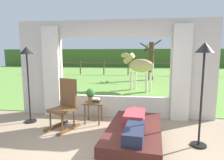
% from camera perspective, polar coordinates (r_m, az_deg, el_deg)
% --- Properties ---
extents(back_wall_with_window, '(5.20, 0.12, 2.55)m').
position_cam_1_polar(back_wall_with_window, '(4.93, 0.66, 3.02)').
color(back_wall_with_window, beige).
rests_on(back_wall_with_window, ground_plane).
extents(curtain_panel_left, '(0.44, 0.10, 2.40)m').
position_cam_1_polar(curtain_panel_left, '(5.26, -18.14, 2.40)').
color(curtain_panel_left, silver).
rests_on(curtain_panel_left, ground_plane).
extents(curtain_panel_right, '(0.44, 0.10, 2.40)m').
position_cam_1_polar(curtain_panel_right, '(4.90, 20.52, 1.91)').
color(curtain_panel_right, silver).
rests_on(curtain_panel_right, ground_plane).
extents(outdoor_pasture_lawn, '(36.00, 21.68, 0.02)m').
position_cam_1_polar(outdoor_pasture_lawn, '(15.88, 5.06, 1.81)').
color(outdoor_pasture_lawn, olive).
rests_on(outdoor_pasture_lawn, ground_plane).
extents(distant_hill_ridge, '(36.00, 2.00, 2.40)m').
position_cam_1_polar(distant_hill_ridge, '(25.63, 5.89, 6.74)').
color(distant_hill_ridge, '#44662C').
rests_on(distant_hill_ridge, ground_plane).
extents(recliner_sofa, '(1.08, 1.79, 0.42)m').
position_cam_1_polar(recliner_sofa, '(3.42, 6.85, -17.16)').
color(recliner_sofa, black).
rests_on(recliner_sofa, ground_plane).
extents(reclining_person, '(0.40, 1.44, 0.22)m').
position_cam_1_polar(reclining_person, '(3.26, 6.93, -12.69)').
color(reclining_person, '#B23338').
rests_on(reclining_person, recliner_sofa).
extents(rocking_chair, '(0.70, 0.81, 1.12)m').
position_cam_1_polar(rocking_chair, '(4.36, -14.21, -7.25)').
color(rocking_chair, brown).
rests_on(rocking_chair, ground_plane).
extents(side_table, '(0.44, 0.44, 0.52)m').
position_cam_1_polar(side_table, '(4.58, -5.75, -7.86)').
color(side_table, brown).
rests_on(side_table, ground_plane).
extents(potted_plant, '(0.22, 0.22, 0.32)m').
position_cam_1_polar(potted_plant, '(4.59, -6.61, -4.29)').
color(potted_plant, '#9E6042').
rests_on(potted_plant, side_table).
extents(book_stack, '(0.21, 0.17, 0.11)m').
position_cam_1_polar(book_stack, '(4.47, -4.87, -6.27)').
color(book_stack, '#337247').
rests_on(book_stack, side_table).
extents(floor_lamp_left, '(0.32, 0.32, 1.85)m').
position_cam_1_polar(floor_lamp_left, '(4.88, -24.66, 5.13)').
color(floor_lamp_left, black).
rests_on(floor_lamp_left, ground_plane).
extents(floor_lamp_right, '(0.32, 0.32, 1.87)m').
position_cam_1_polar(floor_lamp_right, '(3.59, 26.39, 4.63)').
color(floor_lamp_right, black).
rests_on(floor_lamp_right, ground_plane).
extents(horse, '(1.66, 1.36, 1.73)m').
position_cam_1_polar(horse, '(8.51, 8.40, 4.31)').
color(horse, tan).
rests_on(horse, outdoor_pasture_lawn).
extents(pasture_tree, '(1.41, 1.35, 2.62)m').
position_cam_1_polar(pasture_tree, '(12.31, 11.89, 6.10)').
color(pasture_tree, '#4C3823').
rests_on(pasture_tree, outdoor_pasture_lawn).
extents(pasture_fence_line, '(16.10, 0.10, 1.10)m').
position_cam_1_polar(pasture_fence_line, '(15.13, 5.00, 4.30)').
color(pasture_fence_line, brown).
rests_on(pasture_fence_line, outdoor_pasture_lawn).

